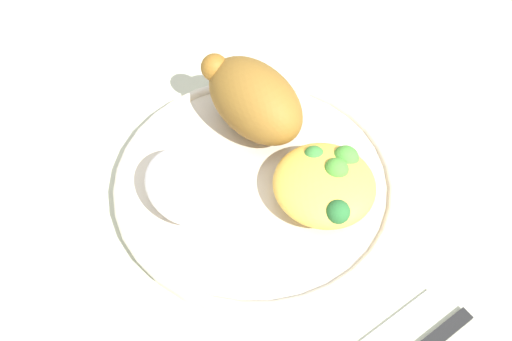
# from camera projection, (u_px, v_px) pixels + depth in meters

# --- Properties ---
(ground_plane) EXTENTS (2.00, 2.00, 0.00)m
(ground_plane) POSITION_uv_depth(u_px,v_px,m) (256.00, 189.00, 0.60)
(ground_plane) COLOR beige
(plate) EXTENTS (0.28, 0.28, 0.02)m
(plate) POSITION_uv_depth(u_px,v_px,m) (256.00, 183.00, 0.59)
(plate) COLOR beige
(plate) RESTS_ON ground_plane
(roasted_chicken) EXTENTS (0.12, 0.07, 0.07)m
(roasted_chicken) POSITION_uv_depth(u_px,v_px,m) (253.00, 99.00, 0.59)
(roasted_chicken) COLOR brown
(roasted_chicken) RESTS_ON plate
(rice_pile) EXTENTS (0.09, 0.08, 0.04)m
(rice_pile) POSITION_uv_depth(u_px,v_px,m) (189.00, 186.00, 0.55)
(rice_pile) COLOR white
(rice_pile) RESTS_ON plate
(mac_cheese_with_broccoli) EXTENTS (0.10, 0.10, 0.04)m
(mac_cheese_with_broccoli) POSITION_uv_depth(u_px,v_px,m) (326.00, 183.00, 0.55)
(mac_cheese_with_broccoli) COLOR gold
(mac_cheese_with_broccoli) RESTS_ON plate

